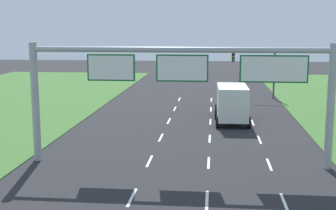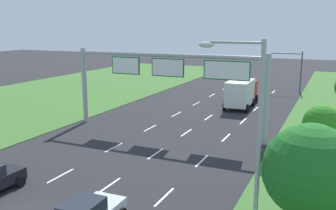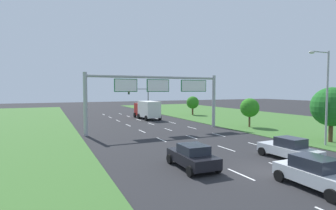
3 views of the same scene
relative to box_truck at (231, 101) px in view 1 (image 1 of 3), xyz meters
name	(u,v)px [view 1 (image 1 of 3)]	position (x,y,z in m)	size (l,w,h in m)	color
lane_dashes_inner_left	(132,197)	(-5.23, -18.46, -1.67)	(0.14, 62.40, 0.01)	white
lane_dashes_inner_right	(207,200)	(-1.73, -18.46, -1.67)	(0.14, 62.40, 0.01)	white
lane_dashes_slip	(284,203)	(1.77, -18.46, -1.67)	(0.14, 62.40, 0.01)	white
box_truck	(231,101)	(0.00, 0.00, 0.00)	(2.80, 7.11, 3.10)	#B21E19
sign_gantry	(184,79)	(-3.18, -12.92, 3.28)	(17.24, 0.44, 7.00)	#9EA0A5
traffic_light_mast	(257,64)	(3.16, 13.08, 2.19)	(4.76, 0.49, 5.60)	#47494F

